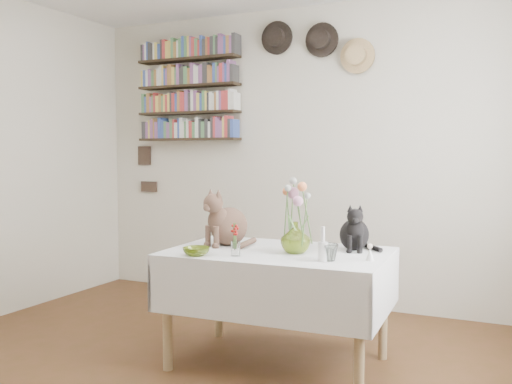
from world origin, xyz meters
The scene contains 14 objects.
room centered at (0.00, 0.00, 1.25)m, with size 4.08×4.58×2.58m.
dining_table centered at (0.37, 0.80, 0.52)m, with size 1.33×0.89×0.69m.
tabby_cat centered at (-0.01, 0.88, 0.88)m, with size 0.24×0.31×0.37m, color brown, non-canonical shape.
black_cat centered at (0.76, 1.04, 0.84)m, with size 0.19×0.24×0.29m, color black, non-canonical shape.
flower_vase centered at (0.49, 0.78, 0.79)m, with size 0.18×0.18×0.18m, color #B1C94E.
green_bowl centered at (0.00, 0.46, 0.72)m, with size 0.15×0.15×0.05m, color #B1C94E.
drinking_glass centered at (0.74, 0.63, 0.74)m, with size 0.10×0.10×0.09m, color white.
candlestick centered at (0.71, 0.61, 0.76)m, with size 0.05×0.05×0.19m.
berry_jar centered at (0.21, 0.55, 0.79)m, with size 0.05×0.05×0.21m.
porcelain_figurine centered at (0.94, 0.73, 0.73)m, with size 0.05×0.05×0.09m.
flower_bouquet centered at (0.49, 0.79, 1.03)m, with size 0.17×0.13×0.39m.
bookshelf_unit centered at (-1.10, 2.16, 1.84)m, with size 1.00×0.16×0.91m.
wall_hats centered at (0.12, 2.19, 2.17)m, with size 0.98×0.09×0.48m.
wall_art_plaques centered at (-1.63, 2.23, 1.12)m, with size 0.21×0.02×0.44m.
Camera 1 is at (1.68, -2.30, 1.28)m, focal length 40.00 mm.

